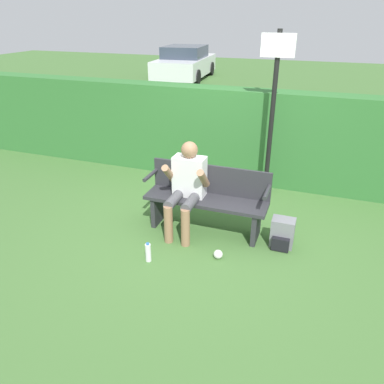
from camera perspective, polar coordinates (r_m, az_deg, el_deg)
The scene contains 9 objects.
ground_plane at distance 5.00m, azimuth 2.02°, elevation -5.77°, with size 40.00×40.00×0.00m, color #426B33.
hedge_back at distance 6.31m, azimuth 7.29°, elevation 8.49°, with size 12.00×0.42×1.52m.
park_bench at distance 4.83m, azimuth 2.30°, elevation -0.89°, with size 1.58×0.42×0.85m.
person_seated at distance 4.70m, azimuth -0.83°, elevation 1.19°, with size 0.54×0.62×1.18m.
backpack at distance 4.72m, azimuth 13.59°, elevation -6.18°, with size 0.28×0.27×0.37m.
water_bottle at distance 4.39m, azimuth -6.69°, elevation -9.13°, with size 0.07×0.07×0.24m.
signpost at distance 5.61m, azimuth 12.25°, elevation 13.05°, with size 0.46×0.09×2.41m.
parked_car at distance 16.82m, azimuth -1.08°, elevation 19.02°, with size 2.13×4.14×1.33m.
litter_crumple at distance 4.45m, azimuth 4.00°, elevation -9.45°, with size 0.11×0.11×0.11m.
Camera 1 is at (1.27, -4.07, 2.62)m, focal length 35.00 mm.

